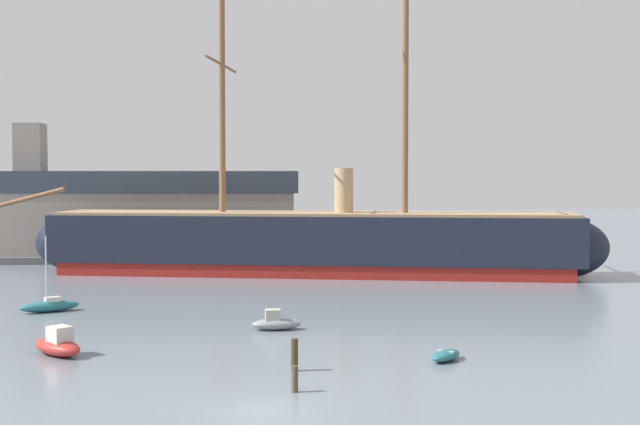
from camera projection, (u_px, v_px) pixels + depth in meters
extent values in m
plane|color=slate|center=(261.00, 411.00, 36.67)|extent=(400.00, 400.00, 0.00)
cube|color=maroon|center=(312.00, 268.00, 86.01)|extent=(51.64, 15.68, 1.33)
cube|color=black|center=(312.00, 238.00, 85.87)|extent=(53.80, 16.33, 4.75)
ellipsoid|color=black|center=(81.00, 243.00, 88.74)|extent=(10.60, 8.61, 6.08)
ellipsoid|color=black|center=(559.00, 247.00, 83.05)|extent=(10.60, 8.61, 6.08)
cube|color=#9E7F5B|center=(312.00, 214.00, 85.75)|extent=(52.64, 15.53, 0.29)
cylinder|color=brown|center=(222.00, 94.00, 86.26)|extent=(0.67, 0.67, 24.70)
cylinder|color=brown|center=(222.00, 64.00, 86.13)|extent=(2.29, 12.65, 0.27)
cylinder|color=brown|center=(405.00, 92.00, 84.10)|extent=(0.67, 0.67, 24.70)
cylinder|color=brown|center=(405.00, 62.00, 83.96)|extent=(2.29, 12.65, 0.27)
cylinder|color=brown|center=(27.00, 199.00, 89.23)|extent=(8.38, 1.81, 2.53)
cylinder|color=tan|center=(344.00, 192.00, 85.27)|extent=(1.90, 1.90, 4.75)
ellipsoid|color=#B22D28|center=(57.00, 347.00, 47.95)|extent=(4.00, 4.02, 0.93)
cube|color=beige|center=(60.00, 334.00, 47.73)|extent=(1.63, 1.63, 0.93)
ellipsoid|color=#236670|center=(446.00, 355.00, 46.50)|extent=(2.44, 2.64, 0.60)
cube|color=#B2ADA3|center=(446.00, 351.00, 46.49)|extent=(0.87, 0.77, 0.09)
ellipsoid|color=gray|center=(276.00, 324.00, 55.70)|extent=(3.35, 1.64, 0.76)
cube|color=#B2ADA3|center=(273.00, 315.00, 55.64)|extent=(1.07, 0.96, 0.76)
ellipsoid|color=#236670|center=(50.00, 306.00, 62.90)|extent=(4.45, 3.29, 0.83)
cube|color=beige|center=(53.00, 300.00, 62.99)|extent=(1.31, 1.17, 0.44)
cylinder|color=silver|center=(46.00, 270.00, 62.65)|extent=(0.11, 0.11, 5.03)
ellipsoid|color=#B22D28|center=(579.00, 269.00, 88.26)|extent=(2.50, 2.11, 0.55)
cube|color=#B2ADA3|center=(579.00, 267.00, 88.25)|extent=(0.65, 0.84, 0.08)
cylinder|color=#423323|center=(295.00, 355.00, 44.10)|extent=(0.37, 0.37, 1.70)
cylinder|color=#4C3D2D|center=(295.00, 379.00, 39.82)|extent=(0.30, 0.30, 1.25)
cube|color=#565659|center=(74.00, 256.00, 101.20)|extent=(57.91, 12.09, 0.80)
cube|color=gray|center=(73.00, 223.00, 101.01)|extent=(52.64, 10.08, 7.21)
cube|color=#333D4C|center=(73.00, 182.00, 100.79)|extent=(53.69, 10.28, 2.56)
cube|color=gray|center=(30.00, 147.00, 100.38)|extent=(3.20, 3.20, 5.65)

